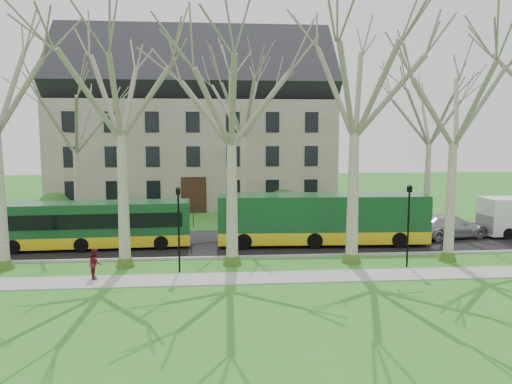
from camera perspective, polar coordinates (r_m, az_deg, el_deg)
ground at (r=27.38m, az=4.18°, el=-8.23°), size 120.00×120.00×0.00m
sidewalk at (r=25.00m, az=5.08°, el=-9.64°), size 70.00×2.00×0.06m
road at (r=32.66m, az=2.67°, el=-5.69°), size 80.00×8.00×0.06m
curb at (r=28.80m, az=3.71°, el=-7.33°), size 80.00×0.25×0.14m
building at (r=50.15m, az=-6.96°, el=7.88°), size 26.50×12.20×16.00m
tree_row_verge at (r=26.74m, az=4.21°, el=6.58°), size 49.00×7.00×14.00m
tree_row_far at (r=37.24m, az=-0.43°, el=5.13°), size 33.00×7.00×12.00m
lamp_row at (r=25.86m, az=4.57°, el=-3.29°), size 36.22×0.22×4.30m
hedges at (r=40.58m, az=-5.45°, el=-1.86°), size 30.60×8.60×2.00m
bus_lead at (r=32.15m, az=-17.99°, el=-3.53°), size 11.70×2.98×2.90m
bus_follow at (r=31.81m, az=7.55°, el=-3.03°), size 13.17×3.26×3.27m
sedan at (r=36.02m, az=21.18°, el=-3.64°), size 5.80×3.35×1.58m
pedestrian_b at (r=25.62m, az=-17.90°, el=-7.76°), size 0.76×0.86×1.48m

